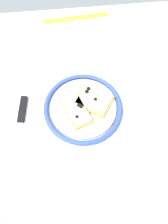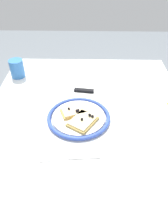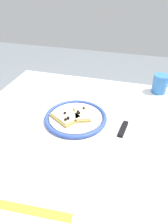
{
  "view_description": "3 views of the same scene",
  "coord_description": "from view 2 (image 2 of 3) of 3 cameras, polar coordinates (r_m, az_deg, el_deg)",
  "views": [
    {
      "loc": [
        -0.02,
        0.35,
        1.38
      ],
      "look_at": [
        -0.05,
        0.05,
        0.74
      ],
      "focal_mm": 36.14,
      "sensor_mm": 36.0,
      "label": 1
    },
    {
      "loc": [
        -0.7,
        -0.0,
        1.31
      ],
      "look_at": [
        -0.03,
        0.01,
        0.76
      ],
      "focal_mm": 35.23,
      "sensor_mm": 36.0,
      "label": 2
    },
    {
      "loc": [
        0.17,
        -0.61,
        1.24
      ],
      "look_at": [
        -0.02,
        0.06,
        0.76
      ],
      "focal_mm": 33.73,
      "sensor_mm": 36.0,
      "label": 3
    }
  ],
  "objects": [
    {
      "name": "dining_table",
      "position": [
        0.97,
        0.8,
        -4.0
      ],
      "size": [
        0.95,
        0.84,
        0.73
      ],
      "color": "white",
      "rests_on": "ground_plane"
    },
    {
      "name": "cup",
      "position": [
        1.17,
        -17.1,
        10.74
      ],
      "size": [
        0.07,
        0.07,
        0.09
      ],
      "primitive_type": "cylinder",
      "color": "#3372BF",
      "rests_on": "dining_table"
    },
    {
      "name": "pizza_slice_near",
      "position": [
        0.83,
        -0.47,
        -2.35
      ],
      "size": [
        0.14,
        0.13,
        0.03
      ],
      "color": "tan",
      "rests_on": "plate"
    },
    {
      "name": "knife",
      "position": [
        1.03,
        -1.95,
        5.69
      ],
      "size": [
        0.05,
        0.24,
        0.01
      ],
      "color": "silver",
      "rests_on": "dining_table"
    },
    {
      "name": "pizza_slice_far",
      "position": [
        0.88,
        -2.63,
        0.13
      ],
      "size": [
        0.1,
        0.12,
        0.03
      ],
      "color": "tan",
      "rests_on": "plate"
    },
    {
      "name": "ground_plane",
      "position": [
        1.49,
        0.56,
        -22.12
      ],
      "size": [
        6.0,
        6.0,
        0.0
      ],
      "primitive_type": "plane",
      "color": "slate"
    },
    {
      "name": "fork",
      "position": [
        0.74,
        -3.98,
        -11.84
      ],
      "size": [
        0.03,
        0.2,
        0.0
      ],
      "color": "#BEBEBE",
      "rests_on": "dining_table"
    },
    {
      "name": "plate",
      "position": [
        0.87,
        -1.53,
        -1.37
      ],
      "size": [
        0.25,
        0.25,
        0.02
      ],
      "color": "white",
      "rests_on": "dining_table"
    }
  ]
}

